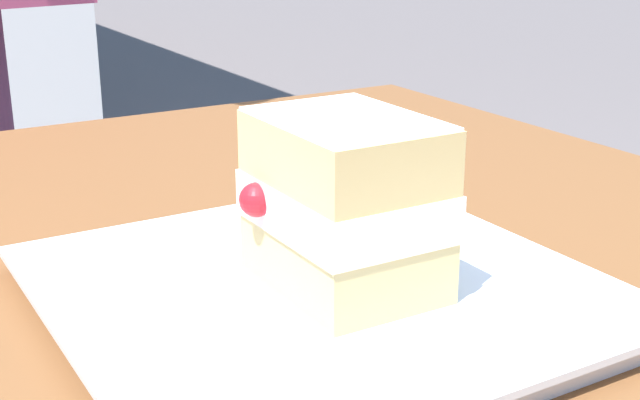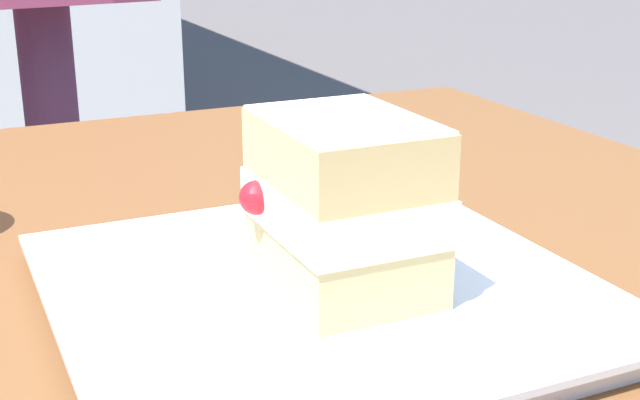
# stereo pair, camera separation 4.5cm
# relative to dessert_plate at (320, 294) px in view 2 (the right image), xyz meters

# --- Properties ---
(dessert_plate) EXTENTS (0.28, 0.28, 0.02)m
(dessert_plate) POSITION_rel_dessert_plate_xyz_m (0.00, 0.00, 0.00)
(dessert_plate) COLOR white
(dessert_plate) RESTS_ON patio_table
(cake_slice) EXTENTS (0.10, 0.08, 0.09)m
(cake_slice) POSITION_rel_dessert_plate_xyz_m (0.01, 0.01, 0.05)
(cake_slice) COLOR #E0C17A
(cake_slice) RESTS_ON dessert_plate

